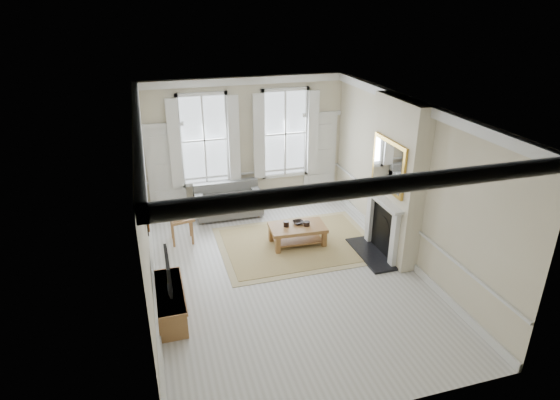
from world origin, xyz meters
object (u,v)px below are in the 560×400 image
object	(u,v)px
side_table	(181,222)
tv_stand	(170,303)
coffee_table	(297,229)
sofa	(228,202)

from	to	relation	value
side_table	tv_stand	xyz separation A→B (m)	(-0.46, -2.69, -0.24)
coffee_table	side_table	bearing A→B (deg)	163.66
sofa	coffee_table	bearing A→B (deg)	-58.97
coffee_table	tv_stand	world-z (taller)	tv_stand
sofa	tv_stand	bearing A→B (deg)	-114.52
side_table	tv_stand	distance (m)	2.74
coffee_table	tv_stand	size ratio (longest dim) A/B	0.89
sofa	coffee_table	size ratio (longest dim) A/B	1.30
sofa	side_table	bearing A→B (deg)	-138.70
sofa	tv_stand	xyz separation A→B (m)	(-1.74, -3.82, -0.09)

